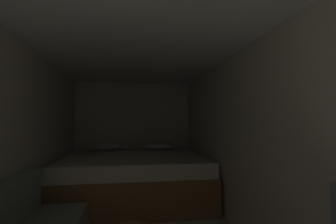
# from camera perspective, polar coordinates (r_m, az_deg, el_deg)

# --- Properties ---
(wall_back) EXTENTS (2.50, 0.05, 2.14)m
(wall_back) POSITION_cam_1_polar(r_m,az_deg,el_deg) (5.30, -8.12, -4.87)
(wall_back) COLOR beige
(wall_back) RESTS_ON ground
(wall_left) EXTENTS (0.05, 5.54, 2.14)m
(wall_left) POSITION_cam_1_polar(r_m,az_deg,el_deg) (2.75, -33.63, -6.57)
(wall_left) COLOR beige
(wall_left) RESTS_ON ground
(wall_right) EXTENTS (0.05, 5.54, 2.14)m
(wall_right) POSITION_cam_1_polar(r_m,az_deg,el_deg) (2.83, 18.77, -6.74)
(wall_right) COLOR beige
(wall_right) RESTS_ON ground
(ceiling_slab) EXTENTS (2.50, 5.54, 0.05)m
(ceiling_slab) POSITION_cam_1_polar(r_m,az_deg,el_deg) (2.65, -6.89, 16.85)
(ceiling_slab) COLOR white
(ceiling_slab) RESTS_ON wall_left
(bed) EXTENTS (2.28, 2.05, 0.88)m
(bed) POSITION_cam_1_polar(r_m,az_deg,el_deg) (4.30, -7.93, -14.76)
(bed) COLOR olive
(bed) RESTS_ON ground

